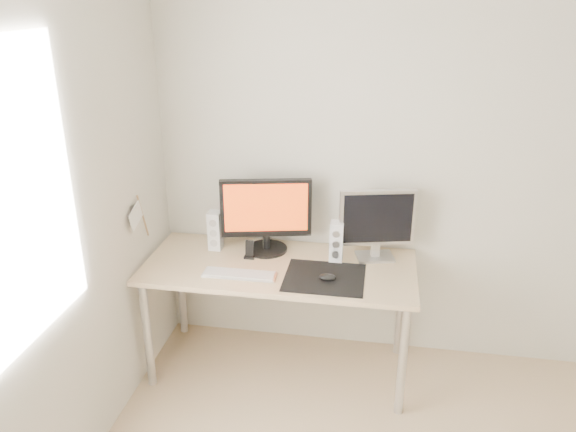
{
  "coord_description": "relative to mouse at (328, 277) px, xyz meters",
  "views": [
    {
      "loc": [
        -0.38,
        -1.53,
        2.24
      ],
      "look_at": [
        -0.89,
        1.47,
        1.01
      ],
      "focal_mm": 35.0,
      "sensor_mm": 36.0,
      "label": 1
    }
  ],
  "objects": [
    {
      "name": "speaker_right",
      "position": [
        0.02,
        0.26,
        0.1
      ],
      "size": [
        0.08,
        0.09,
        0.25
      ],
      "color": "white",
      "rests_on": "desk"
    },
    {
      "name": "phone_dock",
      "position": [
        -0.5,
        0.21,
        0.01
      ],
      "size": [
        0.06,
        0.05,
        0.11
      ],
      "color": "black",
      "rests_on": "desk"
    },
    {
      "name": "main_monitor",
      "position": [
        -0.41,
        0.32,
        0.23
      ],
      "size": [
        0.55,
        0.31,
        0.47
      ],
      "color": "black",
      "rests_on": "desk"
    },
    {
      "name": "speaker_left",
      "position": [
        -0.73,
        0.3,
        0.1
      ],
      "size": [
        0.08,
        0.09,
        0.25
      ],
      "color": "white",
      "rests_on": "desk"
    },
    {
      "name": "wall_back",
      "position": [
        0.63,
        0.51,
        0.5
      ],
      "size": [
        3.5,
        0.0,
        3.5
      ],
      "primitive_type": "plane",
      "rotation": [
        1.57,
        0.0,
        0.0
      ],
      "color": "silver",
      "rests_on": "ground"
    },
    {
      "name": "mousepad",
      "position": [
        -0.02,
        0.03,
        -0.02
      ],
      "size": [
        0.45,
        0.4,
        0.0
      ],
      "primitive_type": "cube",
      "color": "black",
      "rests_on": "desk"
    },
    {
      "name": "pennant",
      "position": [
        -1.09,
        -0.0,
        0.3
      ],
      "size": [
        0.01,
        0.23,
        0.29
      ],
      "color": "#A57F54",
      "rests_on": "wall_left"
    },
    {
      "name": "second_monitor",
      "position": [
        0.25,
        0.33,
        0.22
      ],
      "size": [
        0.45,
        0.21,
        0.43
      ],
      "color": "silver",
      "rests_on": "desk"
    },
    {
      "name": "desk",
      "position": [
        -0.3,
        0.14,
        -0.1
      ],
      "size": [
        1.6,
        0.7,
        0.73
      ],
      "color": "#D1B587",
      "rests_on": "ground"
    },
    {
      "name": "mouse",
      "position": [
        0.0,
        0.0,
        0.0
      ],
      "size": [
        0.1,
        0.06,
        0.04
      ],
      "primitive_type": "ellipsoid",
      "color": "black",
      "rests_on": "mousepad"
    },
    {
      "name": "keyboard",
      "position": [
        -0.5,
        -0.02,
        -0.01
      ],
      "size": [
        0.42,
        0.12,
        0.02
      ],
      "color": "silver",
      "rests_on": "desk"
    }
  ]
}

